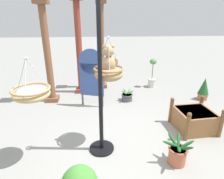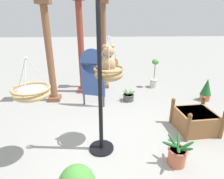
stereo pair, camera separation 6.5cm
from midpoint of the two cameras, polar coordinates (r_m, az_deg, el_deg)
ground_plane at (r=3.75m, az=1.10°, el=-15.71°), size 40.00×40.00×0.00m
display_pole_central at (r=3.17m, az=-2.87°, el=-6.26°), size 0.44×0.44×2.52m
hanging_basket_with_teddy at (r=3.20m, az=-0.42°, el=4.93°), size 0.51×0.51×0.74m
teddy_bear at (r=3.17m, az=-0.45°, el=8.72°), size 0.33×0.29×0.48m
hanging_basket_left_high at (r=3.03m, az=-22.60°, el=-0.84°), size 0.56×0.56×0.64m
greenhouse_pillar_left at (r=5.78m, az=-9.00°, el=11.81°), size 0.34×0.34×2.76m
greenhouse_pillar_right at (r=5.31m, az=-17.97°, el=9.49°), size 0.34×0.34×2.63m
greenhouse_pillar_far_back at (r=6.12m, az=-2.24°, el=12.28°), size 0.32×0.32×2.70m
wooden_planter_box at (r=4.37m, az=24.25°, el=-8.36°), size 0.86×0.83×0.60m
potted_plant_flowering_red at (r=5.96m, az=26.87°, el=-0.05°), size 0.30×0.30×0.65m
potted_plant_tall_leafy at (r=6.48m, az=12.93°, el=3.97°), size 0.28×0.28×0.97m
potted_plant_bushy_green at (r=3.37m, az=19.67°, el=-17.94°), size 0.52×0.52×0.46m
potted_plant_trailing_ivy at (r=5.39m, az=5.36°, el=-2.08°), size 0.37×0.36×0.33m
display_sign_board at (r=4.83m, az=-5.46°, el=4.90°), size 0.62×0.24×1.53m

